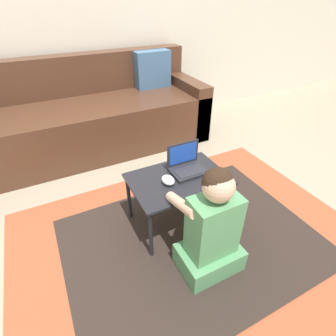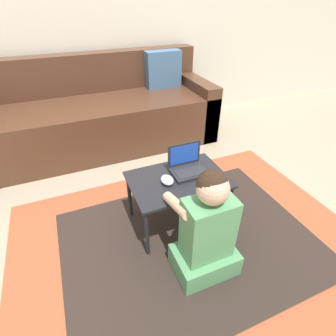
{
  "view_description": "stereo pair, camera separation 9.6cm",
  "coord_description": "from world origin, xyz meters",
  "px_view_note": "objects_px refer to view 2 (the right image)",
  "views": [
    {
      "loc": [
        -0.55,
        -1.13,
        1.33
      ],
      "look_at": [
        0.05,
        0.04,
        0.43
      ],
      "focal_mm": 28.0,
      "sensor_mm": 36.0,
      "label": 1
    },
    {
      "loc": [
        -0.46,
        -1.17,
        1.33
      ],
      "look_at": [
        0.05,
        0.04,
        0.43
      ],
      "focal_mm": 28.0,
      "sensor_mm": 36.0,
      "label": 2
    }
  ],
  "objects_px": {
    "person_seated": "(207,232)",
    "couch": "(102,116)",
    "laptop_desk": "(178,184)",
    "laptop": "(188,168)",
    "computer_mouse": "(167,180)"
  },
  "relations": [
    {
      "from": "person_seated",
      "to": "couch",
      "type": "bearing_deg",
      "value": 96.99
    },
    {
      "from": "laptop_desk",
      "to": "laptop",
      "type": "height_order",
      "value": "laptop"
    },
    {
      "from": "computer_mouse",
      "to": "person_seated",
      "type": "distance_m",
      "value": 0.39
    },
    {
      "from": "couch",
      "to": "person_seated",
      "type": "distance_m",
      "value": 1.72
    },
    {
      "from": "couch",
      "to": "person_seated",
      "type": "relative_size",
      "value": 3.24
    },
    {
      "from": "couch",
      "to": "computer_mouse",
      "type": "distance_m",
      "value": 1.35
    },
    {
      "from": "couch",
      "to": "laptop",
      "type": "height_order",
      "value": "couch"
    },
    {
      "from": "couch",
      "to": "computer_mouse",
      "type": "relative_size",
      "value": 21.83
    },
    {
      "from": "computer_mouse",
      "to": "laptop_desk",
      "type": "bearing_deg",
      "value": 9.0
    },
    {
      "from": "person_seated",
      "to": "laptop",
      "type": "bearing_deg",
      "value": 77.14
    },
    {
      "from": "laptop",
      "to": "person_seated",
      "type": "bearing_deg",
      "value": -102.86
    },
    {
      "from": "computer_mouse",
      "to": "laptop",
      "type": "bearing_deg",
      "value": 18.92
    },
    {
      "from": "laptop_desk",
      "to": "person_seated",
      "type": "relative_size",
      "value": 0.88
    },
    {
      "from": "couch",
      "to": "laptop",
      "type": "xyz_separation_m",
      "value": [
        0.31,
        -1.28,
        0.1
      ]
    },
    {
      "from": "laptop_desk",
      "to": "computer_mouse",
      "type": "xyz_separation_m",
      "value": [
        -0.08,
        -0.01,
        0.06
      ]
    }
  ]
}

